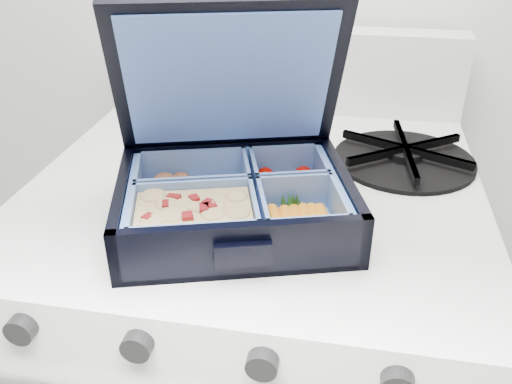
# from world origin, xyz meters

# --- Properties ---
(bento_box) EXTENTS (0.29, 0.26, 0.06)m
(bento_box) POSITION_xyz_m (0.23, 1.58, 0.87)
(bento_box) COLOR black
(bento_box) RESTS_ON stove
(burner_grate) EXTENTS (0.25, 0.25, 0.03)m
(burner_grate) POSITION_xyz_m (0.42, 1.77, 0.86)
(burner_grate) COLOR black
(burner_grate) RESTS_ON stove
(burner_grate_rear) EXTENTS (0.23, 0.23, 0.02)m
(burner_grate_rear) POSITION_xyz_m (0.12, 1.85, 0.86)
(burner_grate_rear) COLOR black
(burner_grate_rear) RESTS_ON stove
(fork) EXTENTS (0.07, 0.18, 0.01)m
(fork) POSITION_xyz_m (0.28, 1.70, 0.85)
(fork) COLOR silver
(fork) RESTS_ON stove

